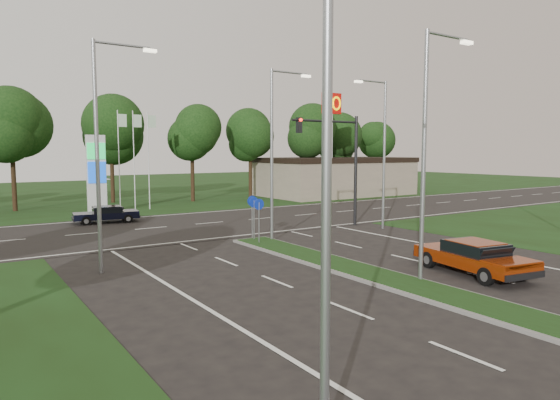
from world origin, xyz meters
TOP-DOWN VIEW (x-y plane):
  - verge_far at (0.00, 55.00)m, footprint 160.00×50.00m
  - cross_road at (0.00, 24.00)m, footprint 160.00×12.00m
  - median_kerb at (0.00, 4.00)m, footprint 2.00×26.00m
  - commercial_building at (22.00, 36.00)m, footprint 16.00×9.00m
  - streetlight_median_near at (1.00, 6.00)m, footprint 2.53×0.22m
  - streetlight_median_far at (1.00, 16.00)m, footprint 2.53×0.22m
  - streetlight_left_near at (-8.30, 0.00)m, footprint 2.53×0.22m
  - streetlight_left_far at (-8.30, 14.00)m, footprint 2.53×0.22m
  - streetlight_right_far at (8.80, 16.00)m, footprint 2.53×0.22m
  - traffic_signal at (7.19, 18.00)m, footprint 5.10×0.42m
  - median_signs at (0.00, 16.40)m, footprint 1.16×1.76m
  - gas_pylon at (-3.79, 33.05)m, footprint 5.80×1.26m
  - mcdonalds_sign at (18.00, 31.97)m, footprint 2.20×0.47m
  - treeline_far at (0.10, 39.93)m, footprint 6.00×6.00m
  - red_sedan at (3.54, 5.74)m, footprint 2.71×4.99m
  - navy_sedan at (-4.65, 28.00)m, footprint 4.28×2.22m

SIDE VIEW (x-z plane):
  - verge_far at x=0.00m, z-range -0.01..0.01m
  - cross_road at x=0.00m, z-range -0.01..0.01m
  - median_kerb at x=0.00m, z-range 0.00..0.12m
  - navy_sedan at x=-4.65m, z-range 0.04..1.17m
  - red_sedan at x=3.54m, z-range 0.05..1.35m
  - median_signs at x=0.00m, z-range 0.52..2.90m
  - commercial_building at x=22.00m, z-range 0.00..4.00m
  - gas_pylon at x=-3.79m, z-range -0.80..7.20m
  - traffic_signal at x=7.19m, z-range 1.15..8.15m
  - streetlight_median_near at x=1.00m, z-range 0.58..9.58m
  - streetlight_median_far at x=1.00m, z-range 0.58..9.58m
  - streetlight_left_near at x=-8.30m, z-range 0.58..9.58m
  - streetlight_left_far at x=-8.30m, z-range 0.58..9.58m
  - streetlight_right_far at x=8.80m, z-range 0.58..9.58m
  - treeline_far at x=0.10m, z-range 1.88..11.78m
  - mcdonalds_sign at x=18.00m, z-range 2.79..13.19m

